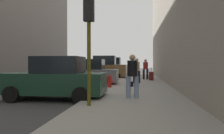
# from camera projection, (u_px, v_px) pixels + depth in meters

# --- Properties ---
(ground_plane) EXTENTS (120.00, 120.00, 0.00)m
(ground_plane) POSITION_uv_depth(u_px,v_px,m) (15.00, 94.00, 10.84)
(ground_plane) COLOR #38383A
(sidewalk) EXTENTS (4.00, 40.00, 0.15)m
(sidewalk) POSITION_uv_depth(u_px,v_px,m) (137.00, 94.00, 10.11)
(sidewalk) COLOR gray
(sidewalk) RESTS_ON ground_plane
(parked_dark_green_sedan) EXTENTS (4.20, 2.06, 1.79)m
(parked_dark_green_sedan) POSITION_uv_depth(u_px,v_px,m) (56.00, 79.00, 9.09)
(parked_dark_green_sedan) COLOR #193828
(parked_dark_green_sedan) RESTS_ON ground_plane
(parked_gray_coupe) EXTENTS (4.23, 2.11, 1.79)m
(parked_gray_coupe) POSITION_uv_depth(u_px,v_px,m) (87.00, 73.00, 14.74)
(parked_gray_coupe) COLOR slate
(parked_gray_coupe) RESTS_ON ground_plane
(parked_bronze_suv) EXTENTS (4.62, 2.11, 2.25)m
(parked_bronze_suv) POSITION_uv_depth(u_px,v_px,m) (103.00, 68.00, 21.46)
(parked_bronze_suv) COLOR brown
(parked_bronze_suv) RESTS_ON ground_plane
(parked_white_van) EXTENTS (4.63, 2.11, 2.25)m
(parked_white_van) POSITION_uv_depth(u_px,v_px,m) (111.00, 67.00, 27.44)
(parked_white_van) COLOR silver
(parked_white_van) RESTS_ON ground_plane
(fire_hydrant) EXTENTS (0.42, 0.22, 0.70)m
(fire_hydrant) POSITION_uv_depth(u_px,v_px,m) (110.00, 81.00, 12.40)
(fire_hydrant) COLOR red
(fire_hydrant) RESTS_ON sidewalk
(traffic_light) EXTENTS (0.32, 0.32, 3.60)m
(traffic_light) POSITION_uv_depth(u_px,v_px,m) (89.00, 24.00, 6.98)
(traffic_light) COLOR #514C0F
(traffic_light) RESTS_ON sidewalk
(pedestrian_in_red_jacket) EXTENTS (0.53, 0.48, 1.71)m
(pedestrian_in_red_jacket) POSITION_uv_depth(u_px,v_px,m) (146.00, 68.00, 18.50)
(pedestrian_in_red_jacket) COLOR black
(pedestrian_in_red_jacket) RESTS_ON sidewalk
(pedestrian_in_tan_coat) EXTENTS (0.52, 0.46, 1.71)m
(pedestrian_in_tan_coat) POSITION_uv_depth(u_px,v_px,m) (137.00, 69.00, 14.98)
(pedestrian_in_tan_coat) COLOR black
(pedestrian_in_tan_coat) RESTS_ON sidewalk
(pedestrian_in_jeans) EXTENTS (0.51, 0.41, 1.71)m
(pedestrian_in_jeans) POSITION_uv_depth(u_px,v_px,m) (132.00, 74.00, 8.59)
(pedestrian_in_jeans) COLOR #728CB2
(pedestrian_in_jeans) RESTS_ON sidewalk
(rolling_suitcase) EXTENTS (0.41, 0.59, 1.04)m
(rolling_suitcase) POSITION_uv_depth(u_px,v_px,m) (151.00, 76.00, 17.68)
(rolling_suitcase) COLOR #591414
(rolling_suitcase) RESTS_ON sidewalk
(duffel_bag) EXTENTS (0.32, 0.44, 0.28)m
(duffel_bag) POSITION_uv_depth(u_px,v_px,m) (131.00, 84.00, 12.87)
(duffel_bag) COLOR black
(duffel_bag) RESTS_ON sidewalk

